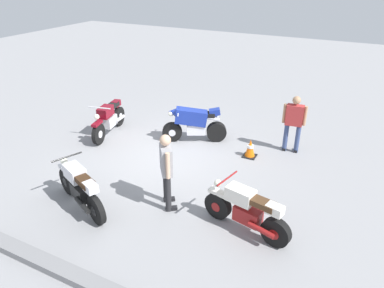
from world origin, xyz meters
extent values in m
plane|color=gray|center=(0.00, 0.00, 0.00)|extent=(40.00, 40.00, 0.00)
cube|color=gray|center=(0.00, 4.60, 0.07)|extent=(14.00, 0.30, 0.15)
cylinder|color=black|center=(2.19, 0.29, 0.32)|extent=(0.26, 0.65, 0.64)
cylinder|color=black|center=(2.50, -1.13, 0.32)|extent=(0.26, 0.65, 0.64)
cylinder|color=silver|center=(2.19, 0.29, 0.32)|extent=(0.19, 0.25, 0.22)
cylinder|color=silver|center=(2.50, -1.13, 0.32)|extent=(0.19, 0.25, 0.22)
cube|color=silver|center=(2.35, -0.47, 0.42)|extent=(0.39, 0.61, 0.32)
cube|color=maroon|center=(2.31, -0.27, 0.82)|extent=(0.43, 0.62, 0.30)
cube|color=maroon|center=(2.19, 0.29, 0.67)|extent=(0.25, 0.46, 0.08)
cube|color=black|center=(2.41, -0.71, 0.84)|extent=(0.38, 0.64, 0.12)
cube|color=maroon|center=(2.47, -1.01, 0.82)|extent=(0.28, 0.36, 0.18)
cylinder|color=silver|center=(2.27, -0.90, 0.37)|extent=(0.23, 0.57, 0.16)
cylinder|color=silver|center=(2.24, 0.05, 1.07)|extent=(0.69, 0.19, 0.04)
sphere|color=silver|center=(2.19, 0.26, 0.87)|extent=(0.16, 0.16, 0.16)
cylinder|color=black|center=(0.31, -0.88, 0.30)|extent=(0.61, 0.42, 0.60)
cylinder|color=black|center=(-0.89, -1.49, 0.30)|extent=(0.64, 0.47, 0.60)
cylinder|color=silver|center=(0.31, -0.88, 0.30)|extent=(0.27, 0.26, 0.21)
cylinder|color=silver|center=(-0.89, -1.49, 0.30)|extent=(0.27, 0.26, 0.21)
cube|color=silver|center=(-0.33, -1.21, 0.40)|extent=(0.63, 0.50, 0.32)
cube|color=navy|center=(-0.20, -1.14, 0.80)|extent=(1.04, 0.77, 0.57)
cone|color=navy|center=(0.26, -0.90, 0.95)|extent=(0.47, 0.46, 0.39)
cube|color=black|center=(-0.56, -1.32, 0.87)|extent=(0.65, 0.50, 0.12)
cube|color=navy|center=(-0.82, -1.46, 0.95)|extent=(0.41, 0.35, 0.23)
cylinder|color=silver|center=(-0.74, -1.51, 0.77)|extent=(0.39, 0.26, 0.17)
cylinder|color=silver|center=(-0.82, -1.37, 0.77)|extent=(0.39, 0.26, 0.17)
cylinder|color=silver|center=(0.14, -0.97, 0.97)|extent=(0.35, 0.64, 0.04)
sphere|color=silver|center=(0.33, -0.87, 0.90)|extent=(0.16, 0.16, 0.16)
cylinder|color=black|center=(1.13, 2.66, 0.32)|extent=(0.64, 0.36, 0.64)
cylinder|color=black|center=(-0.21, 3.22, 0.32)|extent=(0.64, 0.36, 0.64)
cylinder|color=black|center=(1.13, 2.66, 0.32)|extent=(0.26, 0.22, 0.22)
cylinder|color=black|center=(-0.21, 3.22, 0.32)|extent=(0.26, 0.22, 0.22)
cube|color=black|center=(0.42, 2.96, 0.42)|extent=(0.62, 0.47, 0.32)
cube|color=silver|center=(0.60, 2.88, 0.82)|extent=(0.64, 0.51, 0.30)
cube|color=silver|center=(1.13, 2.66, 0.67)|extent=(0.47, 0.32, 0.08)
cube|color=#382314|center=(0.19, 3.06, 0.84)|extent=(0.65, 0.47, 0.12)
cube|color=silver|center=(-0.09, 3.17, 0.82)|extent=(0.38, 0.33, 0.18)
cylinder|color=black|center=(0.11, 3.27, 0.37)|extent=(0.56, 0.32, 0.16)
cylinder|color=black|center=(0.90, 2.75, 1.07)|extent=(0.30, 0.66, 0.04)
sphere|color=silver|center=(1.11, 2.67, 0.87)|extent=(0.16, 0.16, 0.16)
cylinder|color=black|center=(-2.38, 1.91, 0.30)|extent=(0.62, 0.29, 0.60)
cylinder|color=black|center=(-3.70, 2.20, 0.30)|extent=(0.62, 0.29, 0.60)
cylinder|color=maroon|center=(-2.38, 1.91, 0.30)|extent=(0.24, 0.22, 0.21)
cylinder|color=maroon|center=(-3.70, 2.20, 0.30)|extent=(0.24, 0.22, 0.21)
cube|color=maroon|center=(-3.09, 2.07, 0.40)|extent=(0.61, 0.39, 0.32)
cube|color=white|center=(-2.90, 2.03, 0.80)|extent=(0.62, 0.43, 0.30)
cube|color=white|center=(-2.38, 1.91, 0.63)|extent=(0.46, 0.25, 0.08)
cube|color=#4C331E|center=(-3.34, 2.12, 0.82)|extent=(0.64, 0.38, 0.12)
cube|color=white|center=(-3.63, 2.19, 0.80)|extent=(0.36, 0.28, 0.18)
cylinder|color=maroon|center=(-3.45, 2.32, 0.35)|extent=(0.57, 0.23, 0.16)
cylinder|color=maroon|center=(-2.57, 1.95, 1.05)|extent=(0.19, 0.69, 0.04)
sphere|color=silver|center=(-2.36, 1.91, 0.85)|extent=(0.16, 0.16, 0.16)
cylinder|color=#384772|center=(-3.24, -1.84, 0.42)|extent=(0.14, 0.14, 0.83)
cube|color=black|center=(-3.23, -1.90, 0.04)|extent=(0.13, 0.27, 0.08)
cylinder|color=#384772|center=(-2.91, -1.81, 0.42)|extent=(0.14, 0.14, 0.83)
cube|color=black|center=(-2.91, -1.87, 0.04)|extent=(0.13, 0.27, 0.08)
cube|color=#B23333|center=(-3.08, -1.83, 1.13)|extent=(0.49, 0.27, 0.59)
cylinder|color=tan|center=(-3.35, -1.86, 1.14)|extent=(0.10, 0.10, 0.55)
cylinder|color=tan|center=(-2.80, -1.80, 1.14)|extent=(0.10, 0.10, 0.55)
sphere|color=tan|center=(-3.08, -1.83, 1.56)|extent=(0.23, 0.23, 0.23)
cylinder|color=#262628|center=(-1.33, 2.19, 0.44)|extent=(0.18, 0.18, 0.88)
cube|color=black|center=(-1.38, 2.15, 0.04)|extent=(0.27, 0.24, 0.08)
cylinder|color=#262628|center=(-1.12, 1.91, 0.44)|extent=(0.18, 0.18, 0.88)
cube|color=black|center=(-1.16, 1.88, 0.04)|extent=(0.27, 0.24, 0.08)
cube|color=#99999E|center=(-1.22, 2.05, 1.19)|extent=(0.48, 0.52, 0.62)
cylinder|color=#D8AD8C|center=(-1.40, 2.28, 1.20)|extent=(0.13, 0.13, 0.58)
cylinder|color=#D8AD8C|center=(-1.04, 1.82, 1.20)|extent=(0.13, 0.13, 0.58)
sphere|color=#D8AD8C|center=(-1.22, 2.05, 1.64)|extent=(0.24, 0.24, 0.24)
cube|color=black|center=(-2.13, -0.99, 0.01)|extent=(0.36, 0.36, 0.03)
cone|color=orange|center=(-2.13, -0.99, 0.28)|extent=(0.28, 0.28, 0.50)
cylinder|color=white|center=(-2.13, -0.99, 0.32)|extent=(0.19, 0.19, 0.08)
camera|label=1|loc=(-4.67, 7.68, 4.88)|focal=33.46mm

